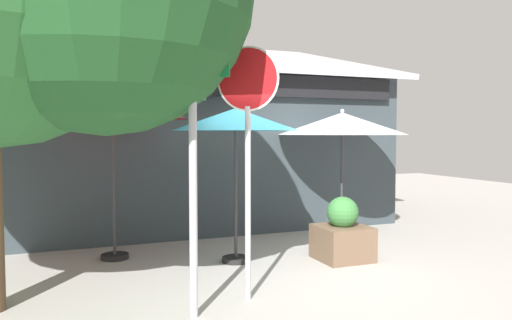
# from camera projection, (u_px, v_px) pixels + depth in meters

# --- Properties ---
(ground_plane) EXTENTS (28.00, 28.00, 0.10)m
(ground_plane) POSITION_uv_depth(u_px,v_px,m) (290.00, 279.00, 7.08)
(ground_plane) COLOR #ADA8A0
(cafe_building) EXTENTS (8.81, 5.86, 4.67)m
(cafe_building) POSITION_uv_depth(u_px,v_px,m) (187.00, 144.00, 11.99)
(cafe_building) COLOR #333D42
(cafe_building) RESTS_ON ground
(street_sign_post) EXTENTS (0.76, 0.71, 2.82)m
(street_sign_post) POSITION_uv_depth(u_px,v_px,m) (193.00, 161.00, 5.39)
(street_sign_post) COLOR #A8AAB2
(street_sign_post) RESTS_ON ground
(stop_sign) EXTENTS (0.61, 0.51, 3.08)m
(stop_sign) POSITION_uv_depth(u_px,v_px,m) (248.00, 124.00, 5.95)
(stop_sign) COLOR #A8AAB2
(stop_sign) RESTS_ON ground
(patio_umbrella_crimson_left) EXTENTS (2.38, 2.38, 2.73)m
(patio_umbrella_crimson_left) POSITION_uv_depth(u_px,v_px,m) (113.00, 108.00, 7.89)
(patio_umbrella_crimson_left) COLOR black
(patio_umbrella_crimson_left) RESTS_ON ground
(patio_umbrella_teal_center) EXTENTS (2.00, 2.00, 2.50)m
(patio_umbrella_teal_center) POSITION_uv_depth(u_px,v_px,m) (236.00, 121.00, 7.71)
(patio_umbrella_teal_center) COLOR black
(patio_umbrella_teal_center) RESTS_ON ground
(patio_umbrella_ivory_right) EXTENTS (2.53, 2.53, 2.51)m
(patio_umbrella_ivory_right) POSITION_uv_depth(u_px,v_px,m) (342.00, 124.00, 9.73)
(patio_umbrella_ivory_right) COLOR black
(patio_umbrella_ivory_right) RESTS_ON ground
(sidewalk_planter) EXTENTS (0.80, 0.80, 1.02)m
(sidewalk_planter) POSITION_uv_depth(u_px,v_px,m) (342.00, 235.00, 7.94)
(sidewalk_planter) COLOR brown
(sidewalk_planter) RESTS_ON ground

